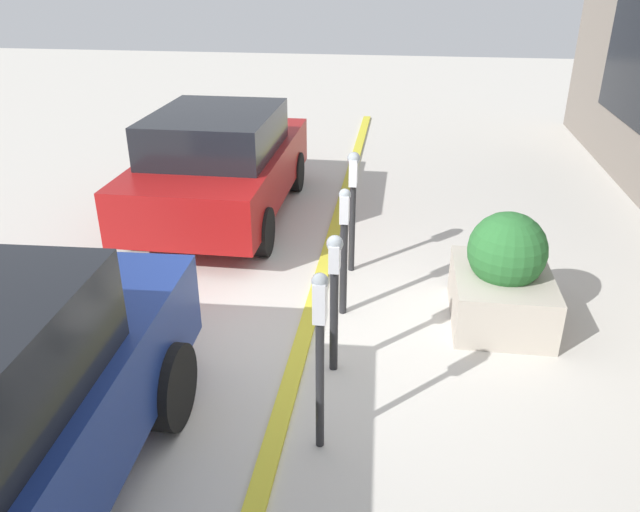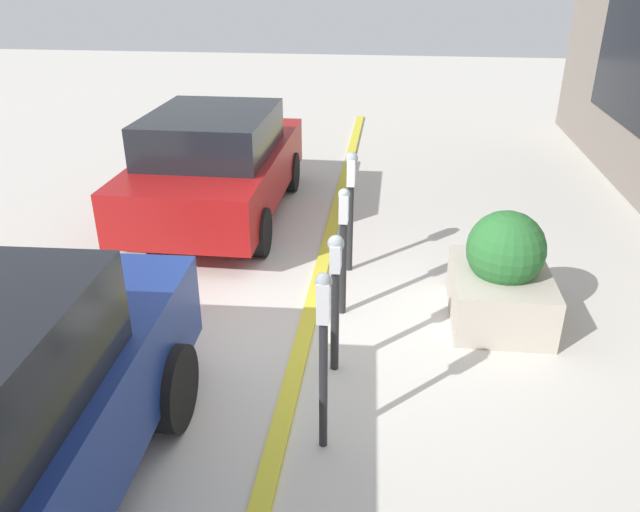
# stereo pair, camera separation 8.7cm
# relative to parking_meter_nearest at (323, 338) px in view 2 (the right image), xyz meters

# --- Properties ---
(ground_plane) EXTENTS (40.00, 40.00, 0.00)m
(ground_plane) POSITION_rel_parking_meter_nearest_xyz_m (1.52, 0.28, -0.99)
(ground_plane) COLOR beige
(curb_strip) EXTENTS (19.00, 0.16, 0.04)m
(curb_strip) POSITION_rel_parking_meter_nearest_xyz_m (1.52, 0.36, -0.97)
(curb_strip) COLOR gold
(curb_strip) RESTS_ON ground_plane
(parking_meter_nearest) EXTENTS (0.14, 0.12, 1.50)m
(parking_meter_nearest) POSITION_rel_parking_meter_nearest_xyz_m (0.00, 0.00, 0.00)
(parking_meter_nearest) COLOR #232326
(parking_meter_nearest) RESTS_ON ground_plane
(parking_meter_second) EXTENTS (0.17, 0.14, 1.34)m
(parking_meter_second) POSITION_rel_parking_meter_nearest_xyz_m (1.01, 0.01, -0.11)
(parking_meter_second) COLOR #232326
(parking_meter_second) RESTS_ON ground_plane
(parking_meter_middle) EXTENTS (0.14, 0.12, 1.40)m
(parking_meter_middle) POSITION_rel_parking_meter_nearest_xyz_m (2.03, 0.03, -0.14)
(parking_meter_middle) COLOR #232326
(parking_meter_middle) RESTS_ON ground_plane
(parking_meter_fourth) EXTENTS (0.17, 0.15, 1.47)m
(parking_meter_fourth) POSITION_rel_parking_meter_nearest_xyz_m (3.04, 0.03, 0.00)
(parking_meter_fourth) COLOR #232326
(parking_meter_fourth) RESTS_ON ground_plane
(planter_box) EXTENTS (1.26, 0.98, 1.19)m
(planter_box) POSITION_rel_parking_meter_nearest_xyz_m (2.10, -1.60, -0.49)
(planter_box) COLOR #B2A899
(planter_box) RESTS_ON ground_plane
(parked_car_middle) EXTENTS (3.96, 1.90, 1.56)m
(parked_car_middle) POSITION_rel_parking_meter_nearest_xyz_m (4.52, 2.03, -0.18)
(parked_car_middle) COLOR maroon
(parked_car_middle) RESTS_ON ground_plane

